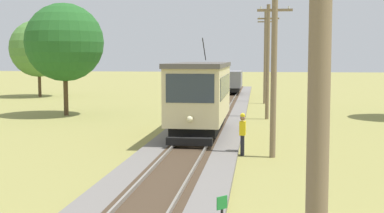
# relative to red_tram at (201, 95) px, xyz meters

# --- Properties ---
(red_tram) EXTENTS (2.60, 8.54, 4.79)m
(red_tram) POSITION_rel_red_tram_xyz_m (0.00, 0.00, 0.00)
(red_tram) COLOR beige
(red_tram) RESTS_ON rail_right
(freight_car) EXTENTS (2.40, 5.20, 2.31)m
(freight_car) POSITION_rel_red_tram_xyz_m (-0.00, 27.64, -0.64)
(freight_car) COLOR slate
(freight_car) RESTS_ON rail_right
(utility_pole_foreground) EXTENTS (1.40, 0.60, 7.23)m
(utility_pole_foreground) POSITION_rel_red_tram_xyz_m (3.51, -19.41, 1.52)
(utility_pole_foreground) COLOR #7A664C
(utility_pole_foreground) RESTS_ON ground
(utility_pole_near_tram) EXTENTS (1.40, 0.30, 6.79)m
(utility_pole_near_tram) POSITION_rel_red_tram_xyz_m (3.51, -4.69, 1.30)
(utility_pole_near_tram) COLOR #7A664C
(utility_pole_near_tram) RESTS_ON ground
(utility_pole_mid) EXTENTS (1.40, 0.57, 7.49)m
(utility_pole_mid) POSITION_rel_red_tram_xyz_m (3.51, 7.74, 1.65)
(utility_pole_mid) COLOR #7A664C
(utility_pole_mid) RESTS_ON ground
(utility_pole_far) EXTENTS (1.40, 0.36, 8.15)m
(utility_pole_far) POSITION_rel_red_tram_xyz_m (3.51, 18.93, 1.98)
(utility_pole_far) COLOR #7A664C
(utility_pole_far) RESTS_ON ground
(gravel_pile) EXTENTS (2.71, 2.71, 1.38)m
(gravel_pile) POSITION_rel_red_tram_xyz_m (-5.33, 23.73, -1.51)
(gravel_pile) COLOR gray
(gravel_pile) RESTS_ON ground
(track_worker) EXTENTS (0.27, 0.40, 1.78)m
(track_worker) POSITION_rel_red_tram_xyz_m (2.27, -4.39, -1.21)
(track_worker) COLOR black
(track_worker) RESTS_ON ground
(tree_left_near) EXTENTS (5.44, 5.44, 7.84)m
(tree_left_near) POSITION_rel_red_tram_xyz_m (-10.50, 8.15, 2.93)
(tree_left_near) COLOR #4C3823
(tree_left_near) RESTS_ON ground
(tree_left_far) EXTENTS (5.84, 5.84, 7.90)m
(tree_left_far) POSITION_rel_red_tram_xyz_m (-19.53, 23.45, 2.78)
(tree_left_far) COLOR #4C3823
(tree_left_far) RESTS_ON ground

